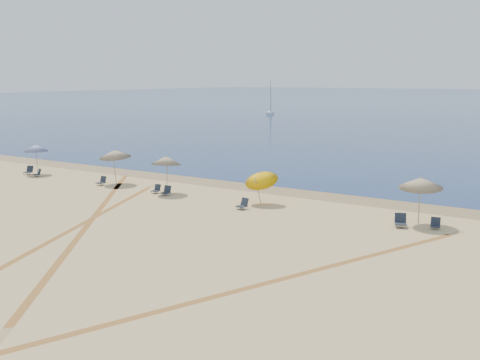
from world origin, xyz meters
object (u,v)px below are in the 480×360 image
Objects in this scene: chair_1 at (38,173)px; sailboat_1 at (271,104)px; chair_6 at (401,221)px; umbrella_0 at (36,148)px; umbrella_1 at (115,154)px; chair_4 at (166,191)px; chair_5 at (243,204)px; umbrella_4 at (421,183)px; chair_0 at (29,171)px; chair_7 at (435,224)px; umbrella_3 at (261,177)px; umbrella_2 at (166,160)px; chair_3 at (156,189)px; chair_2 at (102,181)px.

chair_1 is 0.10× the size of sailboat_1.
sailboat_1 is (-48.82, 77.51, 1.87)m from chair_6.
umbrella_0 is 0.35× the size of sailboat_1.
umbrella_1 is 6.24m from chair_4.
sailboat_1 reaches higher than chair_5.
umbrella_4 is 4.16× the size of chair_4.
umbrella_0 is at bearing -169.21° from chair_5.
chair_7 is (31.95, 0.39, -0.04)m from chair_0.
umbrella_2 is at bearing -176.30° from umbrella_3.
chair_0 is 1.06× the size of chair_1.
umbrella_3 is at bearing 7.32° from chair_3.
chair_1 is 19.66m from chair_5.
umbrella_2 reaches higher than umbrella_0.
sailboat_1 is at bearing 109.74° from umbrella_1.
chair_1 is at bearing -177.81° from umbrella_4.
umbrella_0 is 3.88× the size of chair_7.
chair_0 reaches higher than chair_3.
chair_0 reaches higher than chair_4.
umbrella_1 is at bearing 173.10° from umbrella_2.
umbrella_1 is 3.31× the size of chair_0.
chair_4 is 17.25m from chair_7.
chair_0 is 14.73m from chair_4.
umbrella_1 is 81.31m from sailboat_1.
chair_6 is at bearing -2.62° from umbrella_1.
chair_1 is 1.14× the size of chair_2.
chair_5 is (6.40, -0.65, 0.01)m from chair_4.
chair_4 is at bearing -53.78° from umbrella_2.
umbrella_4 is 17.45m from chair_3.
umbrella_1 is 1.01× the size of umbrella_2.
umbrella_4 is at bearing 4.60° from chair_3.
chair_0 is at bearing -178.47° from umbrella_4.
chair_6 is (-0.70, -1.02, -1.97)m from umbrella_4.
umbrella_2 is at bearing -88.37° from sailboat_1.
umbrella_0 is at bearing 170.32° from chair_7.
chair_3 is at bearing -173.71° from umbrella_3.
umbrella_1 reaches higher than chair_5.
chair_4 reaches higher than chair_3.
chair_7 is 0.09× the size of sailboat_1.
chair_1 is 28.82m from chair_6.
umbrella_4 reaches higher than umbrella_0.
chair_2 is at bearing 171.78° from chair_7.
sailboat_1 is (-27.46, 76.53, -0.07)m from umbrella_1.
umbrella_1 is 4.02× the size of chair_2.
umbrella_1 reaches higher than chair_2.
umbrella_2 reaches higher than chair_2.
chair_2 is 23.53m from chair_7.
umbrella_0 is at bearing -179.30° from umbrella_4.
chair_4 is (1.03, -0.20, 0.02)m from chair_3.
umbrella_1 is 5.39m from umbrella_2.
chair_6 is at bearing -15.86° from chair_0.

